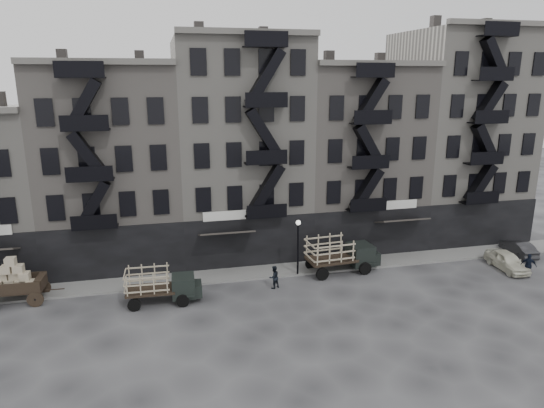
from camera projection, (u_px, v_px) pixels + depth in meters
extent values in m
plane|color=#38383A|center=(265.00, 295.00, 32.67)|extent=(140.00, 140.00, 0.00)
cube|color=slate|center=(255.00, 272.00, 36.18)|extent=(55.00, 2.50, 0.15)
cube|color=gray|center=(113.00, 165.00, 37.96)|extent=(10.00, 10.00, 15.00)
cube|color=black|center=(114.00, 253.00, 34.71)|extent=(10.00, 0.35, 4.00)
cube|color=#595651|center=(97.00, 61.00, 31.13)|extent=(10.00, 0.50, 0.40)
cube|color=#4C4744|center=(61.00, 57.00, 35.21)|extent=(0.70, 0.70, 1.20)
cube|color=#4C4744|center=(139.00, 58.00, 36.42)|extent=(0.70, 0.70, 1.20)
cube|color=#9E9A92|center=(239.00, 148.00, 39.90)|extent=(10.00, 10.00, 17.00)
cube|color=black|center=(251.00, 242.00, 36.91)|extent=(10.00, 0.35, 4.00)
cube|color=#595651|center=(249.00, 31.00, 32.81)|extent=(10.00, 0.50, 0.40)
cube|color=#4C4744|center=(198.00, 31.00, 36.89)|extent=(0.70, 0.70, 1.20)
cube|color=#4C4744|center=(268.00, 32.00, 38.10)|extent=(0.70, 0.70, 1.20)
cube|color=gray|center=(352.00, 156.00, 42.35)|extent=(10.00, 10.00, 15.00)
cube|color=black|center=(373.00, 233.00, 39.11)|extent=(10.00, 0.35, 4.00)
cube|color=#595651|center=(384.00, 63.00, 35.52)|extent=(10.00, 0.50, 0.40)
cube|color=#4C4744|center=(322.00, 59.00, 39.61)|extent=(0.70, 0.70, 1.20)
cube|color=#4C4744|center=(384.00, 60.00, 40.82)|extent=(0.70, 0.70, 1.20)
cube|color=#9E9A92|center=(456.00, 136.00, 44.16)|extent=(10.00, 10.00, 18.00)
cube|color=black|center=(481.00, 225.00, 41.31)|extent=(10.00, 0.35, 4.00)
cube|color=#595651|center=(507.00, 23.00, 36.95)|extent=(10.00, 0.50, 0.40)
cube|color=#4C4744|center=(435.00, 23.00, 41.03)|extent=(0.70, 0.70, 1.20)
cube|color=#4C4744|center=(492.00, 25.00, 42.24)|extent=(0.70, 0.70, 1.20)
cylinder|color=black|center=(298.00, 250.00, 35.26)|extent=(0.14, 0.14, 4.00)
sphere|color=silver|center=(298.00, 223.00, 34.72)|extent=(0.36, 0.36, 0.36)
cube|color=black|center=(17.00, 289.00, 31.38)|extent=(3.43, 1.91, 0.19)
cylinder|color=black|center=(1.00, 290.00, 32.14)|extent=(1.03, 0.14, 1.03)
cylinder|color=black|center=(35.00, 299.00, 30.83)|extent=(1.03, 0.14, 1.03)
cylinder|color=black|center=(43.00, 287.00, 32.61)|extent=(1.03, 0.14, 1.03)
cube|color=black|center=(41.00, 282.00, 31.55)|extent=(0.53, 1.51, 0.75)
cube|color=black|center=(151.00, 290.00, 31.20)|extent=(3.14, 1.91, 0.16)
cube|color=black|center=(183.00, 286.00, 31.57)|extent=(1.50, 1.68, 1.36)
cube|color=black|center=(196.00, 289.00, 31.79)|extent=(0.77, 1.38, 0.81)
cylinder|color=black|center=(183.00, 301.00, 30.86)|extent=(0.82, 0.23, 0.81)
cylinder|color=black|center=(182.00, 289.00, 32.57)|extent=(0.82, 0.23, 0.81)
cylinder|color=black|center=(134.00, 305.00, 30.30)|extent=(0.82, 0.23, 0.81)
cylinder|color=black|center=(136.00, 293.00, 32.01)|extent=(0.82, 0.23, 0.81)
cube|color=black|center=(331.00, 259.00, 36.02)|extent=(3.69, 2.36, 0.19)
cube|color=black|center=(360.00, 254.00, 36.69)|extent=(1.81, 2.00, 1.56)
cube|color=black|center=(371.00, 257.00, 37.05)|extent=(0.95, 1.62, 0.94)
cylinder|color=black|center=(365.00, 268.00, 35.89)|extent=(0.95, 0.30, 0.94)
cylinder|color=black|center=(352.00, 259.00, 37.81)|extent=(0.95, 0.30, 0.94)
cylinder|color=black|center=(322.00, 274.00, 34.88)|extent=(0.95, 0.30, 0.94)
cylinder|color=black|center=(311.00, 264.00, 36.80)|extent=(0.95, 0.30, 0.94)
imported|color=beige|center=(507.00, 261.00, 36.81)|extent=(1.81, 4.09, 1.37)
imported|color=#242426|center=(518.00, 248.00, 39.69)|extent=(1.72, 3.84, 1.22)
imported|color=black|center=(274.00, 277.00, 33.49)|extent=(0.98, 0.89, 1.63)
imported|color=black|center=(529.00, 265.00, 35.37)|extent=(1.05, 1.03, 1.78)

